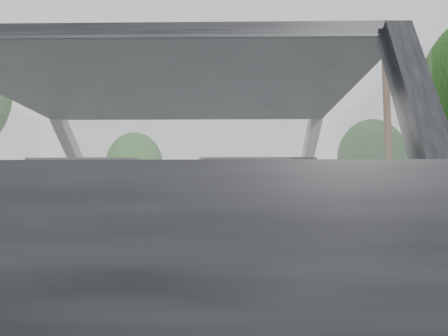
{
  "coord_description": "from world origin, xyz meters",
  "views": [
    {
      "loc": [
        0.27,
        -2.37,
        0.86
      ],
      "look_at": [
        0.22,
        0.57,
        1.14
      ],
      "focal_mm": 35.0,
      "sensor_mm": 36.0,
      "label": 1
    }
  ],
  "objects_px": {
    "cat": "(233,178)",
    "utility_pole": "(388,126)",
    "highway_sign": "(303,206)",
    "subject_car": "(181,235)",
    "other_car": "(234,211)"
  },
  "relations": [
    {
      "from": "cat",
      "to": "utility_pole",
      "type": "distance_m",
      "value": 13.58
    },
    {
      "from": "highway_sign",
      "to": "cat",
      "type": "bearing_deg",
      "value": -102.73
    },
    {
      "from": "highway_sign",
      "to": "utility_pole",
      "type": "bearing_deg",
      "value": -89.86
    },
    {
      "from": "subject_car",
      "to": "other_car",
      "type": "distance_m",
      "value": 18.74
    },
    {
      "from": "subject_car",
      "to": "cat",
      "type": "relative_size",
      "value": 7.68
    },
    {
      "from": "cat",
      "to": "highway_sign",
      "type": "xyz_separation_m",
      "value": [
        4.78,
        26.59,
        0.01
      ]
    },
    {
      "from": "other_car",
      "to": "utility_pole",
      "type": "relative_size",
      "value": 0.64
    },
    {
      "from": "other_car",
      "to": "cat",
      "type": "bearing_deg",
      "value": -101.78
    },
    {
      "from": "other_car",
      "to": "utility_pole",
      "type": "distance_m",
      "value": 8.54
    },
    {
      "from": "subject_car",
      "to": "other_car",
      "type": "bearing_deg",
      "value": 88.77
    },
    {
      "from": "subject_car",
      "to": "cat",
      "type": "xyz_separation_m",
      "value": [
        0.28,
        0.65,
        0.35
      ]
    },
    {
      "from": "cat",
      "to": "other_car",
      "type": "xyz_separation_m",
      "value": [
        0.12,
        18.09,
        -0.27
      ]
    },
    {
      "from": "utility_pole",
      "to": "cat",
      "type": "bearing_deg",
      "value": -114.22
    },
    {
      "from": "subject_car",
      "to": "cat",
      "type": "bearing_deg",
      "value": 66.24
    },
    {
      "from": "subject_car",
      "to": "utility_pole",
      "type": "height_order",
      "value": "utility_pole"
    }
  ]
}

